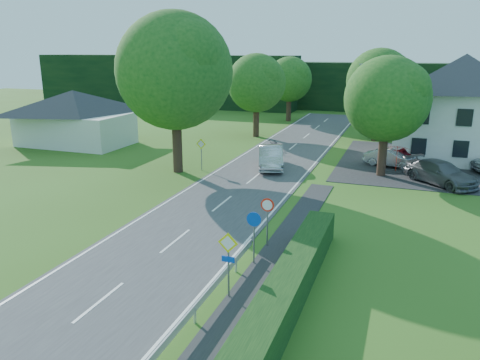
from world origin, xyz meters
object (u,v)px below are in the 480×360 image
at_px(streetlight, 381,111).
at_px(parked_car_grey, 441,173).
at_px(parked_car_red, 415,153).
at_px(moving_car, 271,157).
at_px(parked_car_silver_a, 390,158).
at_px(parasol, 397,158).
at_px(motorcycle, 274,145).

distance_m(streetlight, parked_car_grey, 6.43).
xyz_separation_m(parked_car_red, parked_car_grey, (1.62, -5.96, -0.04)).
bearing_deg(moving_car, streetlight, 1.96).
relative_size(parked_car_silver_a, parasol, 1.82).
bearing_deg(parasol, motorcycle, 160.26).
height_order(motorcycle, parked_car_red, parked_car_red).
distance_m(parked_car_red, parasol, 3.67).
bearing_deg(parasol, parked_car_silver_a, 108.84).
bearing_deg(motorcycle, streetlight, -17.29).
relative_size(moving_car, parked_car_red, 1.09).
relative_size(parked_car_grey, parasol, 2.43).
distance_m(parked_car_silver_a, parked_car_grey, 5.26).
distance_m(streetlight, parasol, 3.74).
xyz_separation_m(motorcycle, parked_car_grey, (13.65, -6.39, 0.23)).
xyz_separation_m(motorcycle, parked_car_silver_a, (10.20, -2.43, 0.11)).
relative_size(motorcycle, parked_car_red, 0.43).
distance_m(moving_car, motorcycle, 6.29).
relative_size(moving_car, parked_car_silver_a, 1.30).
xyz_separation_m(parked_car_grey, parasol, (-2.97, 2.56, 0.21)).
bearing_deg(motorcycle, parked_car_grey, -22.08).
distance_m(streetlight, motorcycle, 10.61).
relative_size(moving_car, parasol, 2.36).
xyz_separation_m(streetlight, parked_car_grey, (4.39, -2.96, -3.65)).
relative_size(streetlight, parasol, 3.65).
relative_size(streetlight, motorcycle, 3.87).
bearing_deg(parked_car_grey, parasol, 93.14).
height_order(parked_car_silver_a, parasol, parasol).
bearing_deg(parked_car_red, moving_car, 98.73).
distance_m(parked_car_grey, parasol, 3.93).
distance_m(motorcycle, parked_car_red, 12.04).
bearing_deg(streetlight, parked_car_red, 47.30).
bearing_deg(moving_car, motorcycle, 86.78).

